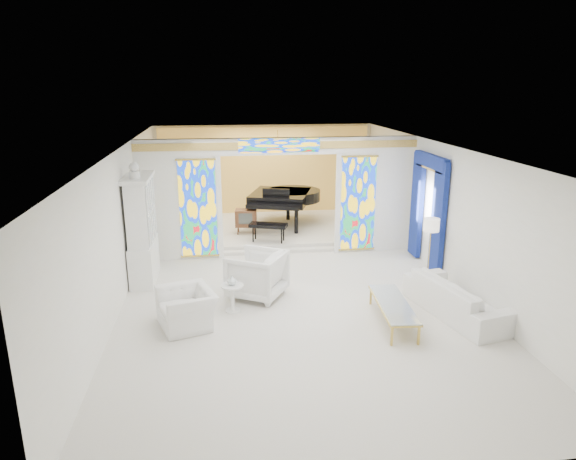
{
  "coord_description": "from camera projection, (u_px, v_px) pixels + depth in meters",
  "views": [
    {
      "loc": [
        -1.48,
        -10.6,
        4.3
      ],
      "look_at": [
        -0.02,
        0.2,
        1.16
      ],
      "focal_mm": 32.0,
      "sensor_mm": 36.0,
      "label": 1
    }
  ],
  "objects": [
    {
      "name": "wall_back",
      "position": [
        265.0,
        171.0,
        16.77
      ],
      "size": [
        7.0,
        0.02,
        3.0
      ],
      "primitive_type": "cube",
      "color": "white",
      "rests_on": "floor"
    },
    {
      "name": "stained_glass_right",
      "position": [
        358.0,
        204.0,
        13.17
      ],
      "size": [
        0.9,
        0.04,
        2.4
      ],
      "primitive_type": "cube",
      "color": "gold",
      "rests_on": "partition_wall"
    },
    {
      "name": "chandelier",
      "position": [
        278.0,
        146.0,
        14.6
      ],
      "size": [
        0.48,
        0.48,
        0.3
      ],
      "primitive_type": "cylinder",
      "color": "gold",
      "rests_on": "ceiling"
    },
    {
      "name": "armchair_left",
      "position": [
        187.0,
        308.0,
        9.34
      ],
      "size": [
        1.2,
        1.29,
        0.68
      ],
      "primitive_type": "imported",
      "rotation": [
        0.0,
        0.0,
        -1.25
      ],
      "color": "white",
      "rests_on": "floor"
    },
    {
      "name": "floor",
      "position": [
        290.0,
        282.0,
        11.47
      ],
      "size": [
        12.0,
        12.0,
        0.0
      ],
      "primitive_type": "plane",
      "color": "silver",
      "rests_on": "ground"
    },
    {
      "name": "gold_curtain_back",
      "position": [
        265.0,
        172.0,
        16.65
      ],
      "size": [
        6.7,
        0.1,
        2.9
      ],
      "primitive_type": "cube",
      "color": "#E3AF4F",
      "rests_on": "wall_back"
    },
    {
      "name": "coffee_table",
      "position": [
        393.0,
        304.0,
        9.43
      ],
      "size": [
        0.7,
        1.85,
        0.4
      ],
      "rotation": [
        0.0,
        0.0,
        -0.08
      ],
      "color": "silver",
      "rests_on": "floor"
    },
    {
      "name": "blue_drapes",
      "position": [
        428.0,
        202.0,
        12.14
      ],
      "size": [
        0.14,
        1.85,
        2.65
      ],
      "color": "navy",
      "rests_on": "wall_right"
    },
    {
      "name": "wall_right",
      "position": [
        444.0,
        212.0,
        11.51
      ],
      "size": [
        0.02,
        12.0,
        3.0
      ],
      "primitive_type": "cube",
      "color": "white",
      "rests_on": "floor"
    },
    {
      "name": "partition_wall",
      "position": [
        279.0,
        192.0,
        12.91
      ],
      "size": [
        7.0,
        0.22,
        3.0
      ],
      "color": "white",
      "rests_on": "floor"
    },
    {
      "name": "sofa",
      "position": [
        458.0,
        297.0,
        9.79
      ],
      "size": [
        1.41,
        2.52,
        0.69
      ],
      "primitive_type": "imported",
      "rotation": [
        0.0,
        0.0,
        1.79
      ],
      "color": "white",
      "rests_on": "floor"
    },
    {
      "name": "ceiling",
      "position": [
        290.0,
        148.0,
        10.64
      ],
      "size": [
        7.0,
        12.0,
        0.02
      ],
      "primitive_type": "cube",
      "color": "white",
      "rests_on": "wall_back"
    },
    {
      "name": "floor_lamp",
      "position": [
        431.0,
        228.0,
        11.29
      ],
      "size": [
        0.45,
        0.45,
        1.43
      ],
      "rotation": [
        0.0,
        0.0,
        0.37
      ],
      "color": "gold",
      "rests_on": "floor"
    },
    {
      "name": "stained_glass_left",
      "position": [
        198.0,
        209.0,
        12.65
      ],
      "size": [
        0.9,
        0.04,
        2.4
      ],
      "primitive_type": "cube",
      "color": "gold",
      "rests_on": "partition_wall"
    },
    {
      "name": "vase",
      "position": [
        232.0,
        280.0,
        9.84
      ],
      "size": [
        0.19,
        0.19,
        0.19
      ],
      "primitive_type": "imported",
      "rotation": [
        0.0,
        0.0,
        0.07
      ],
      "color": "white",
      "rests_on": "side_table"
    },
    {
      "name": "wall_left",
      "position": [
        123.0,
        223.0,
        10.6
      ],
      "size": [
        0.02,
        12.0,
        3.0
      ],
      "primitive_type": "cube",
      "color": "white",
      "rests_on": "floor"
    },
    {
      "name": "armchair_right",
      "position": [
        257.0,
        274.0,
        10.59
      ],
      "size": [
        1.43,
        1.42,
        0.97
      ],
      "primitive_type": "imported",
      "rotation": [
        0.0,
        0.0,
        -2.09
      ],
      "color": "silver",
      "rests_on": "floor"
    },
    {
      "name": "wall_front",
      "position": [
        370.0,
        362.0,
        5.34
      ],
      "size": [
        7.0,
        0.02,
        3.0
      ],
      "primitive_type": "cube",
      "color": "white",
      "rests_on": "floor"
    },
    {
      "name": "china_cabinet",
      "position": [
        142.0,
        230.0,
        11.3
      ],
      "size": [
        0.56,
        1.46,
        2.72
      ],
      "color": "white",
      "rests_on": "floor"
    },
    {
      "name": "side_table",
      "position": [
        232.0,
        294.0,
        9.92
      ],
      "size": [
        0.57,
        0.57,
        0.55
      ],
      "rotation": [
        0.0,
        0.0,
        0.36
      ],
      "color": "white",
      "rests_on": "floor"
    },
    {
      "name": "alcove_platform",
      "position": [
        271.0,
        229.0,
        15.35
      ],
      "size": [
        6.8,
        3.8,
        0.18
      ],
      "primitive_type": "cube",
      "color": "silver",
      "rests_on": "floor"
    },
    {
      "name": "tv_console",
      "position": [
        246.0,
        218.0,
        14.44
      ],
      "size": [
        0.63,
        0.47,
        0.69
      ],
      "rotation": [
        0.0,
        0.0,
        -0.12
      ],
      "color": "#55311F",
      "rests_on": "alcove_platform"
    },
    {
      "name": "grand_piano",
      "position": [
        286.0,
        197.0,
        15.24
      ],
      "size": [
        2.53,
        3.21,
        1.23
      ],
      "rotation": [
        0.0,
        0.0,
        -0.32
      ],
      "color": "black",
      "rests_on": "alcove_platform"
    },
    {
      "name": "stained_glass_transom",
      "position": [
        279.0,
        146.0,
        12.49
      ],
      "size": [
        2.0,
        0.04,
        0.34
      ],
      "primitive_type": "cube",
      "color": "gold",
      "rests_on": "partition_wall"
    }
  ]
}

